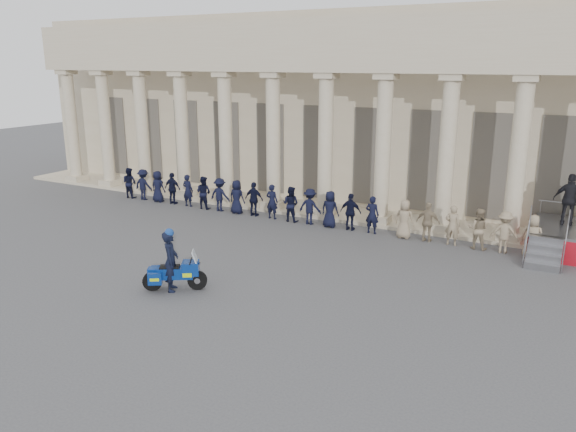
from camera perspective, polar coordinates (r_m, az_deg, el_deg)
The scene contains 5 objects.
ground at distance 17.87m, azimuth -3.34°, elevation -6.75°, with size 90.00×90.00×0.00m, color #454548.
building at distance 30.17m, azimuth 11.61°, elevation 10.93°, with size 40.00×12.50×9.00m.
officer_rank at distance 24.33m, azimuth 0.10°, elevation 1.25°, with size 19.77×0.59×1.55m.
motorcycle at distance 17.43m, azimuth -11.40°, elevation -5.72°, with size 1.72×1.32×1.25m.
rider at distance 17.29m, azimuth -11.83°, elevation -4.40°, with size 0.74×0.82×1.97m.
Camera 1 is at (8.75, -14.05, 6.75)m, focal length 35.00 mm.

